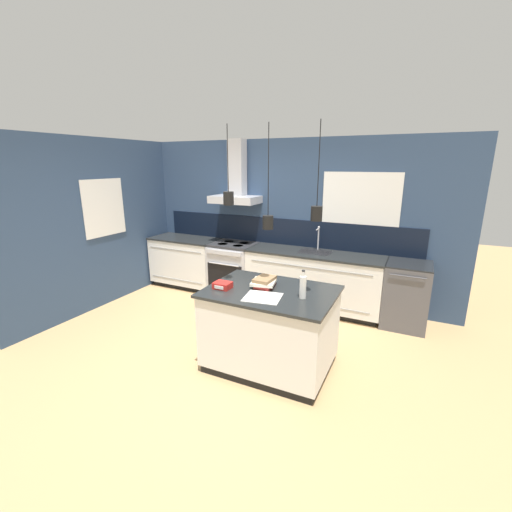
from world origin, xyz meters
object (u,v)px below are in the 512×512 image
oven_range (234,269)px  red_supply_box (223,285)px  bottle_on_island (303,287)px  book_stack (264,282)px  dishwasher (406,295)px

oven_range → red_supply_box: bearing=-63.7°
bottle_on_island → book_stack: bottle_on_island is taller
oven_range → dishwasher: size_ratio=1.00×
dishwasher → red_supply_box: (-1.79, -1.93, 0.49)m
dishwasher → red_supply_box: red_supply_box is taller
oven_range → red_supply_box: size_ratio=5.01×
dishwasher → bottle_on_island: bottle_on_island is taller
dishwasher → book_stack: size_ratio=2.87×
red_supply_box → oven_range: bearing=116.3°
dishwasher → bottle_on_island: size_ratio=3.11×
bottle_on_island → book_stack: 0.51m
dishwasher → oven_range: bearing=-179.9°
bottle_on_island → red_supply_box: 0.88m
oven_range → red_supply_box: red_supply_box is taller
dishwasher → book_stack: bearing=-130.0°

